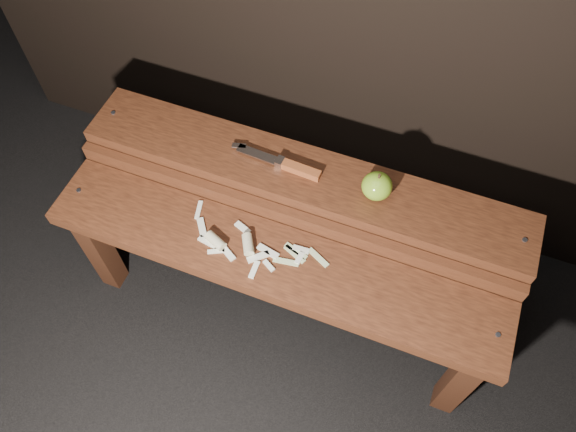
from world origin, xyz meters
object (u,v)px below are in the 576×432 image
(bench_front_tier, at_px, (271,273))
(apple, at_px, (377,186))
(bench_rear_tier, at_px, (302,192))
(knife, at_px, (290,166))

(bench_front_tier, relative_size, apple, 14.83)
(bench_front_tier, bearing_deg, bench_rear_tier, 90.00)
(bench_front_tier, distance_m, bench_rear_tier, 0.23)
(bench_front_tier, height_order, apple, apple)
(apple, xyz_separation_m, knife, (-0.23, -0.00, -0.02))
(apple, distance_m, knife, 0.23)
(apple, bearing_deg, knife, -179.51)
(bench_front_tier, height_order, knife, knife)
(knife, bearing_deg, apple, 0.49)
(bench_rear_tier, bearing_deg, knife, 176.32)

